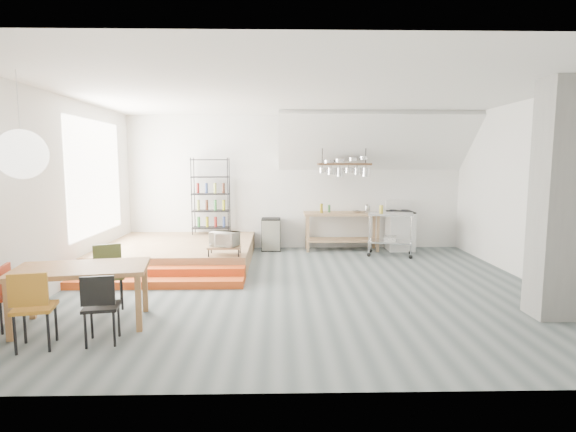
{
  "coord_description": "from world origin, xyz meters",
  "views": [
    {
      "loc": [
        -0.41,
        -7.39,
        2.11
      ],
      "look_at": [
        -0.23,
        0.8,
        1.11
      ],
      "focal_mm": 28.0,
      "sensor_mm": 36.0,
      "label": 1
    }
  ],
  "objects_px": {
    "stove": "(400,230)",
    "dining_table": "(81,273)",
    "rolling_cart": "(391,228)",
    "mini_fridge": "(271,234)"
  },
  "relations": [
    {
      "from": "stove",
      "to": "dining_table",
      "type": "height_order",
      "value": "stove"
    },
    {
      "from": "rolling_cart",
      "to": "stove",
      "type": "bearing_deg",
      "value": 74.62
    },
    {
      "from": "mini_fridge",
      "to": "stove",
      "type": "bearing_deg",
      "value": -0.82
    },
    {
      "from": "stove",
      "to": "rolling_cart",
      "type": "bearing_deg",
      "value": -121.22
    },
    {
      "from": "dining_table",
      "to": "mini_fridge",
      "type": "distance_m",
      "value": 5.45
    },
    {
      "from": "rolling_cart",
      "to": "mini_fridge",
      "type": "xyz_separation_m",
      "value": [
        -2.69,
        0.7,
        -0.24
      ]
    },
    {
      "from": "dining_table",
      "to": "rolling_cart",
      "type": "bearing_deg",
      "value": 29.15
    },
    {
      "from": "dining_table",
      "to": "mini_fridge",
      "type": "bearing_deg",
      "value": 53.66
    },
    {
      "from": "rolling_cart",
      "to": "mini_fridge",
      "type": "height_order",
      "value": "rolling_cart"
    },
    {
      "from": "rolling_cart",
      "to": "mini_fridge",
      "type": "bearing_deg",
      "value": -178.67
    }
  ]
}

